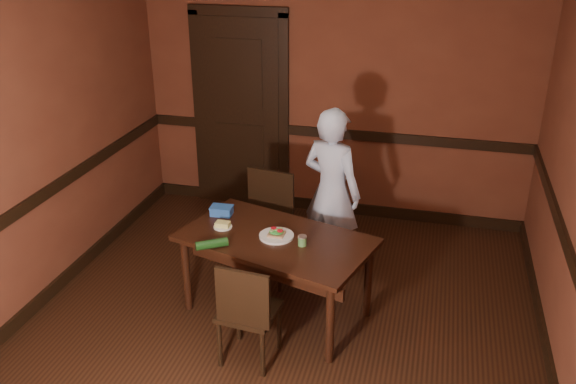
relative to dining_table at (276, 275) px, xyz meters
The scene contains 19 objects.
floor 0.45m from the dining_table, 74.55° to the right, with size 4.00×4.50×0.01m, color black.
wall_back 2.21m from the dining_table, 87.71° to the left, with size 4.00×0.02×2.70m, color brown.
wall_left 2.19m from the dining_table, behind, with size 0.02×4.50×2.70m, color brown.
dado_back 2.03m from the dining_table, 87.69° to the left, with size 4.00×0.03×0.10m, color black.
dado_left 2.01m from the dining_table, behind, with size 0.03×4.50×0.10m, color black.
dado_right 2.16m from the dining_table, ahead, with size 0.03×4.50×0.10m, color black.
baseboard_back 1.97m from the dining_table, 87.69° to the left, with size 4.00×0.03×0.12m, color black.
baseboard_left 1.95m from the dining_table, behind, with size 0.03×4.50×0.12m, color black.
baseboard_right 2.10m from the dining_table, ahead, with size 0.03×4.50×0.12m, color black.
door 2.27m from the dining_table, 115.50° to the left, with size 1.05×0.07×2.20m.
dining_table is the anchor object (origin of this frame).
chair_far 0.57m from the dining_table, 112.24° to the left, with size 0.44×0.44×0.94m, color black, non-canonical shape.
chair_near 0.60m from the dining_table, 93.47° to the right, with size 0.39×0.39×0.83m, color black, non-canonical shape.
person 0.93m from the dining_table, 69.87° to the left, with size 0.56×0.36×1.52m, color silver.
sandwich_plate 0.36m from the dining_table, 86.39° to the left, with size 0.27×0.27×0.07m.
sauce_jar 0.45m from the dining_table, 17.68° to the right, with size 0.07×0.07×0.08m.
cheese_saucer 0.59m from the dining_table, behind, with size 0.15×0.15×0.05m.
food_tub 0.72m from the dining_table, 153.70° to the left, with size 0.19×0.13×0.08m.
wrapped_veg 0.63m from the dining_table, 146.66° to the right, with size 0.07×0.07×0.24m, color #163B13.
Camera 1 is at (1.04, -3.72, 2.93)m, focal length 38.00 mm.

